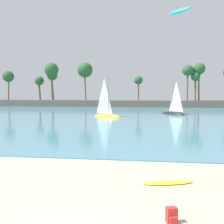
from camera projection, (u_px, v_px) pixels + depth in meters
sea at (138, 109)px, 61.84m from camera, size 220.00×96.45×0.06m
palm_headland at (135, 95)px, 70.01m from camera, size 109.74×6.28×12.27m
backpack_by_trailer at (172, 216)px, 7.34m from camera, size 0.35×0.34×0.44m
surfboard at (168, 183)px, 10.54m from camera, size 2.16×1.02×0.08m
sailboat_near_shore at (174, 111)px, 44.56m from camera, size 4.41×4.45×6.98m
sailboat_mid_bay at (107, 113)px, 39.59m from camera, size 5.12×4.02×7.39m
kite_aloft_drifting_left at (180, 11)px, 29.95m from camera, size 3.07×2.94×0.92m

